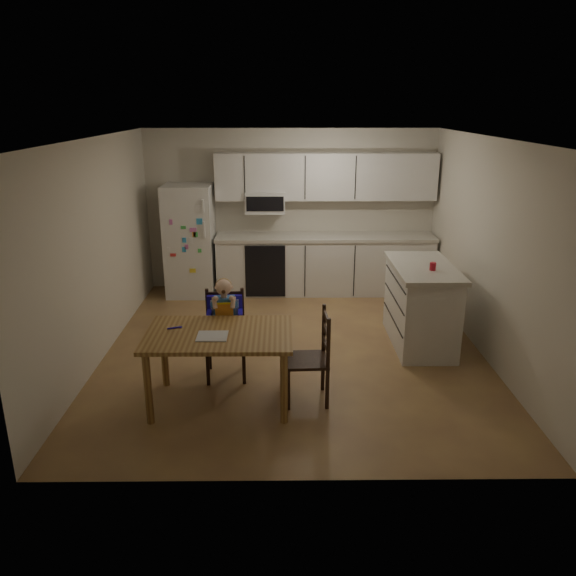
% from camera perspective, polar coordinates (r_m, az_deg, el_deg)
% --- Properties ---
extents(room, '(4.52, 5.01, 2.51)m').
position_cam_1_polar(room, '(6.93, 0.52, 4.86)').
color(room, brown).
rests_on(room, ground).
extents(refrigerator, '(0.72, 0.70, 1.70)m').
position_cam_1_polar(refrigerator, '(8.76, -9.92, 4.77)').
color(refrigerator, silver).
rests_on(refrigerator, ground).
extents(kitchen_run, '(3.37, 0.62, 2.15)m').
position_cam_1_polar(kitchen_run, '(8.75, 3.59, 5.17)').
color(kitchen_run, silver).
rests_on(kitchen_run, ground).
extents(kitchen_island, '(0.72, 1.37, 1.01)m').
position_cam_1_polar(kitchen_island, '(7.06, 13.33, -1.67)').
color(kitchen_island, silver).
rests_on(kitchen_island, ground).
extents(red_cup, '(0.07, 0.07, 0.09)m').
position_cam_1_polar(red_cup, '(6.72, 14.50, 2.14)').
color(red_cup, red).
rests_on(red_cup, kitchen_island).
extents(dining_table, '(1.41, 0.91, 0.76)m').
position_cam_1_polar(dining_table, '(5.50, -7.00, -5.49)').
color(dining_table, brown).
rests_on(dining_table, ground).
extents(napkin, '(0.29, 0.25, 0.01)m').
position_cam_1_polar(napkin, '(5.37, -7.70, -4.87)').
color(napkin, '#B0B0B5').
rests_on(napkin, dining_table).
extents(toddler_spoon, '(0.12, 0.06, 0.02)m').
position_cam_1_polar(toddler_spoon, '(5.62, -11.56, -3.99)').
color(toddler_spoon, '#2214B7').
rests_on(toddler_spoon, dining_table).
extents(chair_booster, '(0.45, 0.45, 1.12)m').
position_cam_1_polar(chair_booster, '(6.06, -6.43, -2.97)').
color(chair_booster, black).
rests_on(chair_booster, ground).
extents(chair_side, '(0.44, 0.44, 0.95)m').
position_cam_1_polar(chair_side, '(5.57, 2.87, -6.38)').
color(chair_side, black).
rests_on(chair_side, ground).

